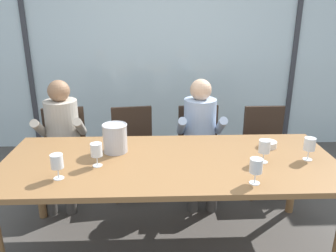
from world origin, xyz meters
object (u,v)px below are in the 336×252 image
at_px(chair_near_curtain, 65,145).
at_px(chair_center, 199,142).
at_px(wine_glass_by_left_taster, 264,147).
at_px(wine_glass_spare_empty, 57,162).
at_px(dining_table, 170,168).
at_px(tasting_bowl, 268,144).
at_px(wine_glass_by_right_taster, 256,167).
at_px(person_pale_blue_shirt, 200,132).
at_px(chair_left_of_center, 133,144).
at_px(wine_glass_center_pour, 310,145).
at_px(wine_glass_near_bucket, 96,151).
at_px(person_beige_jumper, 62,134).
at_px(chair_right_of_center, 265,143).
at_px(ice_bucket_primary, 115,138).

height_order(chair_near_curtain, chair_center, same).
relative_size(wine_glass_by_left_taster, wine_glass_spare_empty, 1.00).
height_order(dining_table, tasting_bowl, tasting_bowl).
bearing_deg(dining_table, wine_glass_by_right_taster, -34.85).
distance_m(person_pale_blue_shirt, wine_glass_by_right_taster, 1.20).
xyz_separation_m(chair_left_of_center, tasting_bowl, (1.16, -0.71, 0.27)).
xyz_separation_m(chair_center, wine_glass_center_pour, (0.69, -0.98, 0.36)).
bearing_deg(tasting_bowl, wine_glass_near_bucket, -167.38).
distance_m(wine_glass_near_bucket, wine_glass_spare_empty, 0.29).
bearing_deg(wine_glass_by_left_taster, person_beige_jumper, 153.59).
height_order(chair_near_curtain, person_beige_jumper, person_beige_jumper).
relative_size(person_beige_jumper, wine_glass_near_bucket, 6.86).
bearing_deg(wine_glass_near_bucket, wine_glass_spare_empty, -141.28).
height_order(chair_right_of_center, person_pale_blue_shirt, person_pale_blue_shirt).
height_order(tasting_bowl, wine_glass_center_pour, wine_glass_center_pour).
relative_size(chair_left_of_center, tasting_bowl, 6.16).
bearing_deg(wine_glass_spare_empty, chair_near_curtain, 103.55).
height_order(person_beige_jumper, person_pale_blue_shirt, same).
bearing_deg(person_pale_blue_shirt, ice_bucket_primary, -140.30).
bearing_deg(chair_right_of_center, wine_glass_spare_empty, -147.99).
bearing_deg(wine_glass_by_right_taster, tasting_bowl, 64.93).
xyz_separation_m(chair_near_curtain, person_beige_jumper, (0.02, -0.14, 0.17)).
height_order(chair_left_of_center, wine_glass_spare_empty, wine_glass_spare_empty).
bearing_deg(chair_center, person_beige_jumper, -175.30).
xyz_separation_m(person_pale_blue_shirt, wine_glass_by_right_taster, (0.20, -1.16, 0.19)).
bearing_deg(person_pale_blue_shirt, dining_table, -112.08).
xyz_separation_m(dining_table, wine_glass_by_right_taster, (0.54, -0.37, 0.18)).
height_order(wine_glass_near_bucket, wine_glass_spare_empty, same).
relative_size(chair_near_curtain, wine_glass_near_bucket, 5.02).
xyz_separation_m(chair_center, wine_glass_spare_empty, (-1.11, -1.22, 0.36)).
distance_m(ice_bucket_primary, wine_glass_spare_empty, 0.55).
height_order(dining_table, chair_left_of_center, chair_left_of_center).
height_order(ice_bucket_primary, wine_glass_near_bucket, ice_bucket_primary).
distance_m(dining_table, person_pale_blue_shirt, 0.86).
distance_m(person_beige_jumper, wine_glass_center_pour, 2.22).
bearing_deg(chair_near_curtain, wine_glass_by_right_taster, -47.85).
relative_size(dining_table, person_pale_blue_shirt, 2.11).
bearing_deg(tasting_bowl, wine_glass_center_pour, -48.49).
xyz_separation_m(chair_right_of_center, tasting_bowl, (-0.22, -0.69, 0.27)).
relative_size(wine_glass_by_left_taster, wine_glass_by_right_taster, 1.00).
xyz_separation_m(chair_near_curtain, wine_glass_by_right_taster, (1.58, -1.31, 0.36)).
bearing_deg(wine_glass_by_right_taster, person_pale_blue_shirt, 99.87).
bearing_deg(chair_right_of_center, person_pale_blue_shirt, -171.46).
height_order(chair_near_curtain, chair_left_of_center, same).
distance_m(chair_left_of_center, person_pale_blue_shirt, 0.71).
relative_size(chair_right_of_center, wine_glass_near_bucket, 5.02).
bearing_deg(tasting_bowl, ice_bucket_primary, -178.00).
height_order(chair_center, wine_glass_near_bucket, wine_glass_near_bucket).
bearing_deg(chair_near_curtain, chair_center, -7.33).
distance_m(person_pale_blue_shirt, ice_bucket_primary, 0.99).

